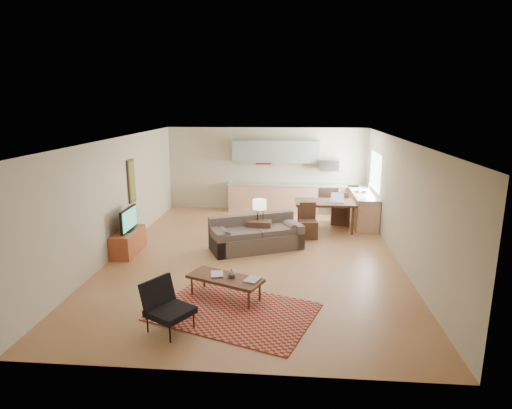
# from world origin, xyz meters

# --- Properties ---
(room) EXTENTS (9.00, 9.00, 9.00)m
(room) POSITION_xyz_m (0.00, 0.00, 1.35)
(room) COLOR #A16C42
(room) RESTS_ON ground
(kitchen_counter_back) EXTENTS (4.26, 0.64, 0.92)m
(kitchen_counter_back) POSITION_xyz_m (0.90, 4.18, 0.46)
(kitchen_counter_back) COLOR tan
(kitchen_counter_back) RESTS_ON ground
(kitchen_counter_right) EXTENTS (0.64, 2.26, 0.92)m
(kitchen_counter_right) POSITION_xyz_m (2.93, 3.00, 0.46)
(kitchen_counter_right) COLOR tan
(kitchen_counter_right) RESTS_ON ground
(kitchen_range) EXTENTS (0.62, 0.62, 0.90)m
(kitchen_range) POSITION_xyz_m (2.00, 4.18, 0.45)
(kitchen_range) COLOR #A5A8AD
(kitchen_range) RESTS_ON ground
(kitchen_microwave) EXTENTS (0.62, 0.40, 0.35)m
(kitchen_microwave) POSITION_xyz_m (2.00, 4.20, 1.55)
(kitchen_microwave) COLOR #A5A8AD
(kitchen_microwave) RESTS_ON room
(upper_cabinets) EXTENTS (2.80, 0.34, 0.70)m
(upper_cabinets) POSITION_xyz_m (0.30, 4.33, 1.95)
(upper_cabinets) COLOR gray
(upper_cabinets) RESTS_ON room
(window_right) EXTENTS (0.02, 1.40, 1.05)m
(window_right) POSITION_xyz_m (3.23, 3.00, 1.55)
(window_right) COLOR white
(window_right) RESTS_ON room
(wall_art_left) EXTENTS (0.06, 0.42, 1.10)m
(wall_art_left) POSITION_xyz_m (-3.21, 0.90, 1.55)
(wall_art_left) COLOR olive
(wall_art_left) RESTS_ON room
(triptych) EXTENTS (1.70, 0.04, 0.50)m
(triptych) POSITION_xyz_m (-0.10, 4.47, 1.75)
(triptych) COLOR beige
(triptych) RESTS_ON room
(rug) EXTENTS (3.07, 2.59, 0.02)m
(rug) POSITION_xyz_m (-0.11, -2.83, 0.01)
(rug) COLOR maroon
(rug) RESTS_ON floor
(sofa) EXTENTS (2.49, 1.84, 0.79)m
(sofa) POSITION_xyz_m (0.00, 0.43, 0.40)
(sofa) COLOR brown
(sofa) RESTS_ON floor
(coffee_table) EXTENTS (1.49, 1.07, 0.42)m
(coffee_table) POSITION_xyz_m (-0.35, -2.30, 0.21)
(coffee_table) COLOR #4A2919
(coffee_table) RESTS_ON floor
(book_a) EXTENTS (0.34, 0.39, 0.03)m
(book_a) POSITION_xyz_m (-0.62, -2.24, 0.43)
(book_a) COLOR maroon
(book_a) RESTS_ON coffee_table
(book_b) EXTENTS (0.43, 0.46, 0.02)m
(book_b) POSITION_xyz_m (0.05, -2.36, 0.43)
(book_b) COLOR navy
(book_b) RESTS_ON coffee_table
(vase) EXTENTS (0.17, 0.17, 0.16)m
(vase) POSITION_xyz_m (-0.22, -2.30, 0.49)
(vase) COLOR black
(vase) RESTS_ON coffee_table
(armchair) EXTENTS (0.97, 0.97, 0.81)m
(armchair) POSITION_xyz_m (-1.03, -3.50, 0.40)
(armchair) COLOR black
(armchair) RESTS_ON floor
(tv_credenza) EXTENTS (0.46, 1.20, 0.55)m
(tv_credenza) POSITION_xyz_m (-3.00, -0.11, 0.28)
(tv_credenza) COLOR brown
(tv_credenza) RESTS_ON floor
(tv) EXTENTS (0.09, 0.92, 0.55)m
(tv) POSITION_xyz_m (-2.95, -0.11, 0.83)
(tv) COLOR black
(tv) RESTS_ON tv_credenza
(console_table) EXTENTS (0.60, 0.42, 0.68)m
(console_table) POSITION_xyz_m (0.06, 0.59, 0.34)
(console_table) COLOR #3B2519
(console_table) RESTS_ON floor
(table_lamp) EXTENTS (0.38, 0.38, 0.54)m
(table_lamp) POSITION_xyz_m (0.06, 0.59, 0.95)
(table_lamp) COLOR beige
(table_lamp) RESTS_ON console_table
(dining_table) EXTENTS (1.66, 0.97, 0.83)m
(dining_table) POSITION_xyz_m (1.77, 2.15, 0.42)
(dining_table) COLOR #3B2519
(dining_table) RESTS_ON floor
(dining_chair_near) EXTENTS (0.50, 0.51, 0.92)m
(dining_chair_near) POSITION_xyz_m (1.29, 1.42, 0.46)
(dining_chair_near) COLOR #3B2519
(dining_chair_near) RESTS_ON floor
(dining_chair_far) EXTENTS (0.51, 0.53, 0.99)m
(dining_chair_far) POSITION_xyz_m (2.25, 2.87, 0.49)
(dining_chair_far) COLOR #3B2519
(dining_chair_far) RESTS_ON floor
(laptop) EXTENTS (0.36, 0.27, 0.26)m
(laptop) POSITION_xyz_m (2.10, 2.04, 0.96)
(laptop) COLOR #A5A8AD
(laptop) RESTS_ON dining_table
(soap_bottle) EXTENTS (0.11, 0.11, 0.19)m
(soap_bottle) POSITION_xyz_m (2.83, 3.09, 1.02)
(soap_bottle) COLOR beige
(soap_bottle) RESTS_ON kitchen_counter_right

